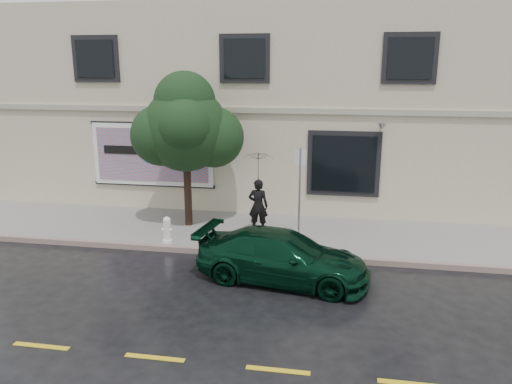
% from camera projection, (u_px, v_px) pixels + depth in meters
% --- Properties ---
extents(ground, '(90.00, 90.00, 0.00)m').
position_uv_depth(ground, '(207.00, 277.00, 12.17)').
color(ground, black).
rests_on(ground, ground).
extents(sidewalk, '(20.00, 3.50, 0.15)m').
position_uv_depth(sidewalk, '(235.00, 231.00, 15.25)').
color(sidewalk, gray).
rests_on(sidewalk, ground).
extents(curb, '(20.00, 0.18, 0.16)m').
position_uv_depth(curb, '(221.00, 252.00, 13.58)').
color(curb, slate).
rests_on(curb, ground).
extents(road_marking, '(19.00, 0.12, 0.01)m').
position_uv_depth(road_marking, '(155.00, 358.00, 8.83)').
color(road_marking, gold).
rests_on(road_marking, ground).
extents(building, '(20.00, 8.12, 7.00)m').
position_uv_depth(building, '(264.00, 103.00, 19.87)').
color(building, beige).
rests_on(building, ground).
extents(billboard, '(4.30, 0.16, 2.20)m').
position_uv_depth(billboard, '(152.00, 155.00, 16.87)').
color(billboard, white).
rests_on(billboard, ground).
extents(car, '(4.36, 2.44, 1.20)m').
position_uv_depth(car, '(283.00, 257.00, 11.84)').
color(car, black).
rests_on(car, ground).
extents(pedestrian, '(0.59, 0.39, 1.62)m').
position_uv_depth(pedestrian, '(258.00, 206.00, 14.78)').
color(pedestrian, black).
rests_on(pedestrian, sidewalk).
extents(umbrella, '(1.17, 1.17, 0.74)m').
position_uv_depth(umbrella, '(258.00, 167.00, 14.48)').
color(umbrella, black).
rests_on(umbrella, pedestrian).
extents(street_tree, '(2.55, 2.55, 4.27)m').
position_uv_depth(street_tree, '(186.00, 130.00, 14.89)').
color(street_tree, '#311D16').
rests_on(street_tree, sidewalk).
extents(fire_hydrant, '(0.31, 0.29, 0.75)m').
position_uv_depth(fire_hydrant, '(167.00, 230.00, 14.02)').
color(fire_hydrant, white).
rests_on(fire_hydrant, sidewalk).
extents(sign_pole, '(0.33, 0.06, 2.68)m').
position_uv_depth(sign_pole, '(300.00, 187.00, 13.78)').
color(sign_pole, '#97989F').
rests_on(sign_pole, sidewalk).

